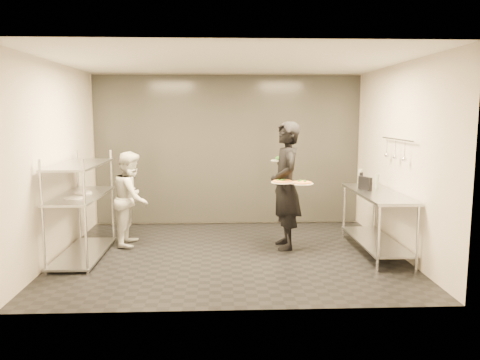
{
  "coord_description": "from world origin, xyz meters",
  "views": [
    {
      "loc": [
        -0.14,
        -6.72,
        2.06
      ],
      "look_at": [
        0.15,
        0.1,
        1.1
      ],
      "focal_mm": 35.0,
      "sensor_mm": 36.0,
      "label": 1
    }
  ],
  "objects_px": {
    "salad_plate": "(279,159)",
    "pos_monitor": "(365,183)",
    "pizza_plate_near": "(283,182)",
    "bottle_clear": "(377,181)",
    "bottle_green": "(360,177)",
    "waiter": "(286,186)",
    "pass_rack": "(81,205)",
    "prep_counter": "(377,212)",
    "chef": "(132,198)",
    "pizza_plate_far": "(302,183)",
    "bottle_dark": "(361,178)"
  },
  "relations": [
    {
      "from": "pizza_plate_near",
      "to": "bottle_clear",
      "type": "bearing_deg",
      "value": 10.99
    },
    {
      "from": "chef",
      "to": "pos_monitor",
      "type": "height_order",
      "value": "chef"
    },
    {
      "from": "waiter",
      "to": "bottle_dark",
      "type": "distance_m",
      "value": 1.37
    },
    {
      "from": "chef",
      "to": "pos_monitor",
      "type": "distance_m",
      "value": 3.64
    },
    {
      "from": "pizza_plate_far",
      "to": "bottle_green",
      "type": "bearing_deg",
      "value": 33.12
    },
    {
      "from": "salad_plate",
      "to": "pos_monitor",
      "type": "relative_size",
      "value": 0.97
    },
    {
      "from": "pos_monitor",
      "to": "salad_plate",
      "type": "bearing_deg",
      "value": 144.82
    },
    {
      "from": "pizza_plate_near",
      "to": "bottle_green",
      "type": "relative_size",
      "value": 1.33
    },
    {
      "from": "bottle_green",
      "to": "pos_monitor",
      "type": "bearing_deg",
      "value": -99.46
    },
    {
      "from": "waiter",
      "to": "pizza_plate_far",
      "type": "height_order",
      "value": "waiter"
    },
    {
      "from": "pass_rack",
      "to": "pizza_plate_far",
      "type": "height_order",
      "value": "pass_rack"
    },
    {
      "from": "pass_rack",
      "to": "prep_counter",
      "type": "distance_m",
      "value": 4.33
    },
    {
      "from": "prep_counter",
      "to": "waiter",
      "type": "relative_size",
      "value": 0.92
    },
    {
      "from": "pos_monitor",
      "to": "bottle_clear",
      "type": "distance_m",
      "value": 0.27
    },
    {
      "from": "pos_monitor",
      "to": "bottle_green",
      "type": "distance_m",
      "value": 0.58
    },
    {
      "from": "pass_rack",
      "to": "salad_plate",
      "type": "xyz_separation_m",
      "value": [
        2.94,
        0.61,
        0.59
      ]
    },
    {
      "from": "waiter",
      "to": "bottle_green",
      "type": "distance_m",
      "value": 1.38
    },
    {
      "from": "waiter",
      "to": "pos_monitor",
      "type": "height_order",
      "value": "waiter"
    },
    {
      "from": "pos_monitor",
      "to": "bottle_clear",
      "type": "height_order",
      "value": "bottle_clear"
    },
    {
      "from": "chef",
      "to": "salad_plate",
      "type": "distance_m",
      "value": 2.42
    },
    {
      "from": "pass_rack",
      "to": "pizza_plate_near",
      "type": "bearing_deg",
      "value": 1.7
    },
    {
      "from": "bottle_dark",
      "to": "pizza_plate_far",
      "type": "bearing_deg",
      "value": -148.52
    },
    {
      "from": "chef",
      "to": "prep_counter",
      "type": "bearing_deg",
      "value": -98.32
    },
    {
      "from": "prep_counter",
      "to": "bottle_green",
      "type": "xyz_separation_m",
      "value": [
        -0.03,
        0.8,
        0.42
      ]
    },
    {
      "from": "waiter",
      "to": "prep_counter",
      "type": "bearing_deg",
      "value": 71.78
    },
    {
      "from": "prep_counter",
      "to": "bottle_green",
      "type": "bearing_deg",
      "value": 91.8
    },
    {
      "from": "pizza_plate_far",
      "to": "waiter",
      "type": "bearing_deg",
      "value": 130.78
    },
    {
      "from": "bottle_green",
      "to": "waiter",
      "type": "bearing_deg",
      "value": -159.9
    },
    {
      "from": "waiter",
      "to": "chef",
      "type": "distance_m",
      "value": 2.44
    },
    {
      "from": "pizza_plate_near",
      "to": "pos_monitor",
      "type": "bearing_deg",
      "value": 6.51
    },
    {
      "from": "pass_rack",
      "to": "prep_counter",
      "type": "height_order",
      "value": "pass_rack"
    },
    {
      "from": "pass_rack",
      "to": "prep_counter",
      "type": "bearing_deg",
      "value": 0.03
    },
    {
      "from": "pizza_plate_far",
      "to": "prep_counter",
      "type": "bearing_deg",
      "value": -4.5
    },
    {
      "from": "prep_counter",
      "to": "pizza_plate_far",
      "type": "distance_m",
      "value": 1.2
    },
    {
      "from": "pizza_plate_far",
      "to": "pos_monitor",
      "type": "xyz_separation_m",
      "value": [
        1.0,
        0.14,
        -0.03
      ]
    },
    {
      "from": "prep_counter",
      "to": "bottle_green",
      "type": "distance_m",
      "value": 0.9
    },
    {
      "from": "pass_rack",
      "to": "salad_plate",
      "type": "distance_m",
      "value": 3.06
    },
    {
      "from": "salad_plate",
      "to": "bottle_clear",
      "type": "relative_size",
      "value": 1.2
    },
    {
      "from": "bottle_clear",
      "to": "bottle_dark",
      "type": "relative_size",
      "value": 1.11
    },
    {
      "from": "bottle_green",
      "to": "bottle_dark",
      "type": "bearing_deg",
      "value": -85.71
    },
    {
      "from": "prep_counter",
      "to": "chef",
      "type": "xyz_separation_m",
      "value": [
        -3.73,
        0.64,
        0.12
      ]
    },
    {
      "from": "pass_rack",
      "to": "prep_counter",
      "type": "relative_size",
      "value": 0.89
    },
    {
      "from": "waiter",
      "to": "bottle_clear",
      "type": "height_order",
      "value": "waiter"
    },
    {
      "from": "salad_plate",
      "to": "bottle_dark",
      "type": "height_order",
      "value": "salad_plate"
    },
    {
      "from": "chef",
      "to": "pass_rack",
      "type": "bearing_deg",
      "value": 138.11
    },
    {
      "from": "salad_plate",
      "to": "pos_monitor",
      "type": "bearing_deg",
      "value": -16.33
    },
    {
      "from": "bottle_green",
      "to": "bottle_dark",
      "type": "height_order",
      "value": "bottle_green"
    },
    {
      "from": "pass_rack",
      "to": "bottle_dark",
      "type": "relative_size",
      "value": 7.97
    },
    {
      "from": "pizza_plate_near",
      "to": "bottle_green",
      "type": "height_order",
      "value": "bottle_green"
    },
    {
      "from": "pass_rack",
      "to": "pizza_plate_far",
      "type": "distance_m",
      "value": 3.23
    }
  ]
}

